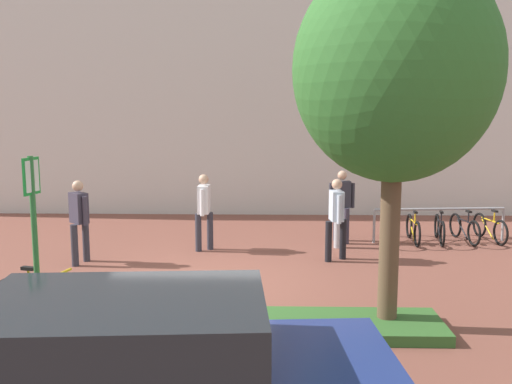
# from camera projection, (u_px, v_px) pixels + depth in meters

# --- Properties ---
(ground_plane) EXTENTS (60.00, 60.00, 0.00)m
(ground_plane) POSITION_uv_depth(u_px,v_px,m) (199.00, 289.00, 9.77)
(ground_plane) COLOR brown
(building_facade) EXTENTS (28.00, 1.20, 10.00)m
(building_facade) POSITION_uv_depth(u_px,v_px,m) (229.00, 48.00, 16.72)
(building_facade) COLOR silver
(building_facade) RESTS_ON ground
(planter_strip) EXTENTS (7.00, 1.10, 0.16)m
(planter_strip) POSITION_uv_depth(u_px,v_px,m) (196.00, 324.00, 7.92)
(planter_strip) COLOR #336028
(planter_strip) RESTS_ON ground
(tree_sidewalk) EXTENTS (2.79, 2.79, 5.19)m
(tree_sidewalk) POSITION_uv_depth(u_px,v_px,m) (395.00, 71.00, 7.49)
(tree_sidewalk) COLOR brown
(tree_sidewalk) RESTS_ON ground
(parking_sign_post) EXTENTS (0.09, 0.36, 2.49)m
(parking_sign_post) POSITION_uv_depth(u_px,v_px,m) (34.00, 217.00, 7.76)
(parking_sign_post) COLOR #2D7238
(parking_sign_post) RESTS_ON ground
(bike_at_sign) EXTENTS (1.64, 0.55, 0.86)m
(bike_at_sign) POSITION_uv_depth(u_px,v_px,m) (41.00, 301.00, 8.08)
(bike_at_sign) COLOR black
(bike_at_sign) RESTS_ON ground
(bike_rack_cluster) EXTENTS (3.20, 1.81, 0.83)m
(bike_rack_cluster) POSITION_uv_depth(u_px,v_px,m) (439.00, 228.00, 13.23)
(bike_rack_cluster) COLOR #99999E
(bike_rack_cluster) RESTS_ON ground
(bollard_steel) EXTENTS (0.16, 0.16, 0.90)m
(bollard_steel) POSITION_uv_depth(u_px,v_px,m) (338.00, 228.00, 12.65)
(bollard_steel) COLOR #ADADB2
(bollard_steel) RESTS_ON ground
(person_suited_dark) EXTENTS (0.61, 0.48, 1.72)m
(person_suited_dark) POSITION_uv_depth(u_px,v_px,m) (342.00, 202.00, 13.13)
(person_suited_dark) COLOR #383342
(person_suited_dark) RESTS_ON ground
(person_casual_tan) EXTENTS (0.47, 0.61, 1.72)m
(person_casual_tan) POSITION_uv_depth(u_px,v_px,m) (336.00, 214.00, 11.51)
(person_casual_tan) COLOR black
(person_casual_tan) RESTS_ON ground
(person_suited_navy) EXTENTS (0.46, 0.51, 1.72)m
(person_suited_navy) POSITION_uv_depth(u_px,v_px,m) (79.00, 216.00, 11.25)
(person_suited_navy) COLOR #2D2D38
(person_suited_navy) RESTS_ON ground
(person_shirt_white) EXTENTS (0.38, 0.61, 1.72)m
(person_shirt_white) POSITION_uv_depth(u_px,v_px,m) (204.00, 207.00, 12.34)
(person_shirt_white) COLOR #2D2D38
(person_shirt_white) RESTS_ON ground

